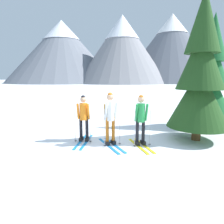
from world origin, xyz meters
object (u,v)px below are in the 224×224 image
skier_in_green (141,118)px  skier_in_orange (84,116)px  skier_in_white (110,116)px  pine_tree_mid (200,74)px  pine_tree_near (211,77)px

skier_in_green → skier_in_orange: bearing=172.1°
skier_in_orange → skier_in_green: skier_in_green is taller
skier_in_white → pine_tree_mid: pine_tree_mid is taller
skier_in_white → pine_tree_mid: (3.09, 0.83, 1.38)m
skier_in_orange → skier_in_white: size_ratio=0.98×
skier_in_orange → skier_in_green: bearing=-7.9°
skier_in_orange → skier_in_white: skier_in_white is taller
skier_in_orange → pine_tree_mid: (4.07, 0.51, 1.47)m
skier_in_orange → skier_in_green: 2.01m
pine_tree_mid → skier_in_green: bearing=-159.2°
skier_in_orange → skier_in_white: (0.98, -0.32, 0.09)m
skier_in_orange → skier_in_green: (2.00, -0.28, 0.01)m
pine_tree_mid → pine_tree_near: bearing=61.3°
pine_tree_near → pine_tree_mid: 2.33m
skier_in_green → pine_tree_mid: bearing=20.8°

